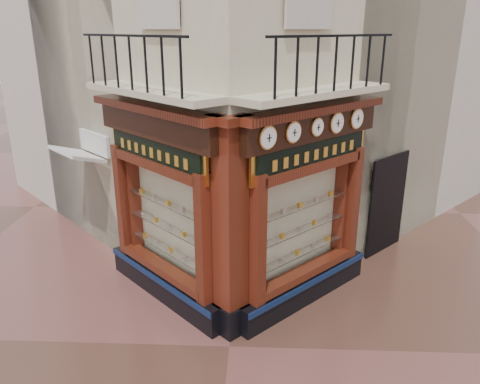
# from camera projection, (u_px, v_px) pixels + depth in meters

# --- Properties ---
(ground) EXTENTS (80.00, 80.00, 0.00)m
(ground) POSITION_uv_depth(u_px,v_px,m) (229.00, 346.00, 8.18)
(ground) COLOR #4C2D23
(ground) RESTS_ON ground
(neighbour_left) EXTENTS (11.31, 11.31, 11.00)m
(neighbour_left) POSITION_uv_depth(u_px,v_px,m) (167.00, 20.00, 14.60)
(neighbour_left) COLOR beige
(neighbour_left) RESTS_ON ground
(neighbour_right) EXTENTS (11.31, 11.31, 11.00)m
(neighbour_right) POSITION_uv_depth(u_px,v_px,m) (326.00, 20.00, 14.40)
(neighbour_right) COLOR beige
(neighbour_right) RESTS_ON ground
(shopfront_left) EXTENTS (2.86, 2.86, 3.98)m
(shopfront_left) POSITION_uv_depth(u_px,v_px,m) (162.00, 208.00, 9.06)
(shopfront_left) COLOR black
(shopfront_left) RESTS_ON ground
(shopfront_right) EXTENTS (2.86, 2.86, 3.98)m
(shopfront_right) POSITION_uv_depth(u_px,v_px,m) (307.00, 210.00, 8.95)
(shopfront_right) COLOR black
(shopfront_right) RESTS_ON ground
(corner_pilaster) EXTENTS (0.85, 0.85, 3.98)m
(corner_pilaster) POSITION_uv_depth(u_px,v_px,m) (230.00, 233.00, 8.01)
(corner_pilaster) COLOR black
(corner_pilaster) RESTS_ON ground
(balcony) EXTENTS (5.94, 2.97, 1.03)m
(balcony) POSITION_uv_depth(u_px,v_px,m) (233.00, 92.00, 8.19)
(balcony) COLOR beige
(balcony) RESTS_ON ground
(clock_a) EXTENTS (0.32, 0.32, 0.40)m
(clock_a) POSITION_uv_depth(u_px,v_px,m) (268.00, 138.00, 7.43)
(clock_a) COLOR #B17F3B
(clock_a) RESTS_ON ground
(clock_b) EXTENTS (0.30, 0.30, 0.38)m
(clock_b) POSITION_uv_depth(u_px,v_px,m) (293.00, 132.00, 7.82)
(clock_b) COLOR #B17F3B
(clock_b) RESTS_ON ground
(clock_c) EXTENTS (0.27, 0.27, 0.34)m
(clock_c) POSITION_uv_depth(u_px,v_px,m) (317.00, 127.00, 8.23)
(clock_c) COLOR #B17F3B
(clock_c) RESTS_ON ground
(clock_d) EXTENTS (0.32, 0.32, 0.40)m
(clock_d) POSITION_uv_depth(u_px,v_px,m) (337.00, 123.00, 8.59)
(clock_d) COLOR #B17F3B
(clock_d) RESTS_ON ground
(clock_e) EXTENTS (0.32, 0.32, 0.41)m
(clock_e) POSITION_uv_depth(u_px,v_px,m) (357.00, 119.00, 9.00)
(clock_e) COLOR #B17F3B
(clock_e) RESTS_ON ground
(awning) EXTENTS (1.55, 1.55, 0.33)m
(awning) POSITION_uv_depth(u_px,v_px,m) (89.00, 251.00, 11.68)
(awning) COLOR silver
(awning) RESTS_ON ground
(signboard_left) EXTENTS (2.22, 2.22, 0.59)m
(signboard_left) POSITION_uv_depth(u_px,v_px,m) (155.00, 152.00, 8.64)
(signboard_left) COLOR #EDBC45
(signboard_left) RESTS_ON ground
(signboard_right) EXTENTS (2.28, 2.28, 0.61)m
(signboard_right) POSITION_uv_depth(u_px,v_px,m) (313.00, 154.00, 8.52)
(signboard_right) COLOR #EDBC45
(signboard_right) RESTS_ON ground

